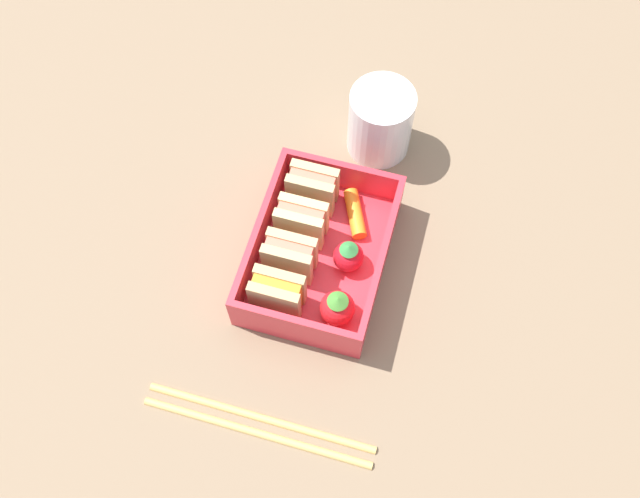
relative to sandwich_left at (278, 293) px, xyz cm
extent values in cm
cube|color=#826B52|center=(5.57, -2.31, -4.53)|extent=(120.00, 120.00, 2.00)
cube|color=#DD303D|center=(5.57, -2.31, -2.93)|extent=(16.66, 12.08, 1.20)
cube|color=#DD303D|center=(5.57, 3.43, -0.43)|extent=(16.66, 0.60, 3.80)
cube|color=#DD303D|center=(5.57, -8.05, -0.43)|extent=(16.66, 0.60, 3.80)
cube|color=#DD303D|center=(-2.46, -2.31, -0.43)|extent=(0.60, 10.88, 3.80)
cube|color=#DD303D|center=(13.61, -2.31, -0.43)|extent=(0.60, 10.88, 3.80)
cube|color=tan|center=(-0.87, 0.00, 0.00)|extent=(0.87, 4.62, 4.67)
cube|color=orange|center=(0.00, 0.00, 0.00)|extent=(0.87, 4.25, 4.29)
cube|color=tan|center=(0.87, 0.00, 0.00)|extent=(0.87, 4.62, 4.67)
cube|color=tan|center=(2.85, 0.00, 0.00)|extent=(0.87, 4.62, 4.67)
cube|color=#D87259|center=(3.72, 0.00, 0.00)|extent=(0.87, 4.25, 4.29)
cube|color=tan|center=(4.58, 0.00, 0.00)|extent=(0.87, 4.62, 4.67)
cube|color=#E0C07D|center=(6.56, 0.00, 0.00)|extent=(0.87, 4.62, 4.67)
cube|color=#D87259|center=(7.43, 0.00, 0.00)|extent=(0.87, 4.25, 4.29)
cube|color=#E0C07D|center=(8.30, 0.00, 0.00)|extent=(0.87, 4.62, 4.67)
cube|color=tan|center=(10.28, 0.00, 0.00)|extent=(0.87, 4.62, 4.67)
cube|color=#D87259|center=(11.15, 0.00, 0.00)|extent=(0.87, 4.25, 4.29)
cube|color=tan|center=(12.02, 0.00, 0.00)|extent=(0.87, 4.62, 4.67)
sphere|color=red|center=(0.38, -5.37, -0.75)|extent=(3.17, 3.17, 3.17)
cone|color=#448A32|center=(0.38, -5.37, 1.13)|extent=(1.90, 1.90, 0.60)
sphere|color=red|center=(5.20, -5.00, -0.90)|extent=(2.86, 2.86, 2.86)
cone|color=#338840|center=(5.20, -5.00, 0.83)|extent=(1.72, 1.72, 0.60)
cylinder|color=orange|center=(10.47, -4.41, -1.63)|extent=(5.05, 3.33, 1.41)
cylinder|color=#D8B163|center=(-11.45, -1.51, -3.18)|extent=(0.77, 20.34, 0.70)
cylinder|color=#D8B163|center=(-10.13, -1.51, -3.18)|extent=(0.77, 20.34, 0.70)
cylinder|color=white|center=(20.16, -4.39, 0.26)|extent=(6.40, 6.40, 7.58)
camera|label=1|loc=(-22.02, -10.11, 57.95)|focal=40.00mm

